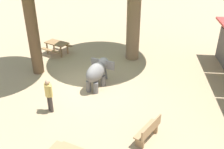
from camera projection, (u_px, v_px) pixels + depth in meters
The scene contains 5 objects.
ground_plane at pixel (90, 86), 13.75m from camera, with size 60.00×60.00×0.00m, color tan.
elephant at pixel (98, 72), 13.27m from camera, with size 1.99×1.50×1.38m.
person_handler at pixel (49, 93), 11.36m from camera, with size 0.35×0.42×1.62m.
wooden_bench at pixel (149, 130), 9.96m from camera, with size 1.40×1.07×0.88m.
picnic_table_near at pixel (57, 45), 17.13m from camera, with size 1.98×1.99×0.78m.
Camera 1 is at (11.59, 2.33, 7.13)m, focal length 41.70 mm.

